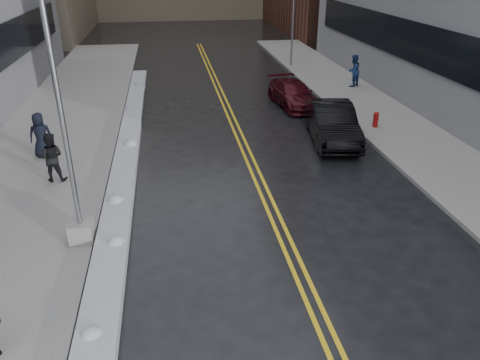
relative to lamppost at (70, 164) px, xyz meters
name	(u,v)px	position (x,y,z in m)	size (l,w,h in m)	color
ground	(204,276)	(3.30, -2.00, -2.53)	(160.00, 160.00, 0.00)	black
sidewalk_west	(52,146)	(-2.45, 8.00, -2.46)	(5.50, 50.00, 0.15)	gray
sidewalk_east	(394,127)	(13.30, 8.00, -2.46)	(4.00, 50.00, 0.15)	gray
lane_line_left	(237,137)	(5.65, 8.00, -2.53)	(0.12, 50.00, 0.01)	gold
lane_line_right	(243,137)	(5.95, 8.00, -2.53)	(0.12, 50.00, 0.01)	gold
snow_ridge	(126,157)	(0.85, 6.00, -2.36)	(0.90, 30.00, 0.34)	#B7B8C1
lamppost	(70,164)	(0.00, 0.00, 0.00)	(0.65, 0.65, 7.62)	gray
fire_hydrant	(376,119)	(12.30, 8.00, -1.98)	(0.26, 0.26, 0.73)	maroon
traffic_signal	(293,19)	(11.80, 22.00, 0.87)	(0.16, 0.20, 6.00)	gray
pedestrian_b	(51,157)	(-1.57, 4.27, -1.48)	(0.87, 0.68, 1.80)	black
pedestrian_c	(41,135)	(-2.43, 6.62, -1.47)	(0.89, 0.58, 1.83)	black
pedestrian_east	(353,71)	(14.00, 15.41, -1.42)	(0.94, 0.73, 1.93)	navy
car_black	(332,123)	(9.77, 6.97, -1.70)	(1.76, 5.05, 1.66)	black
car_maroon	(293,94)	(9.44, 12.42, -1.87)	(1.85, 4.56, 1.32)	#3B0912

